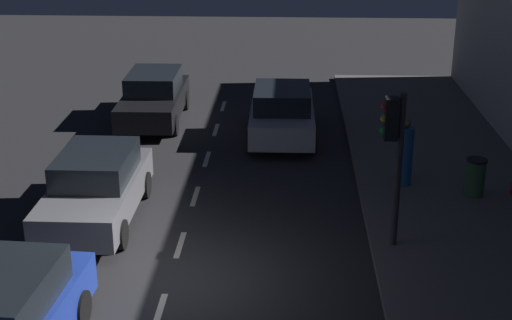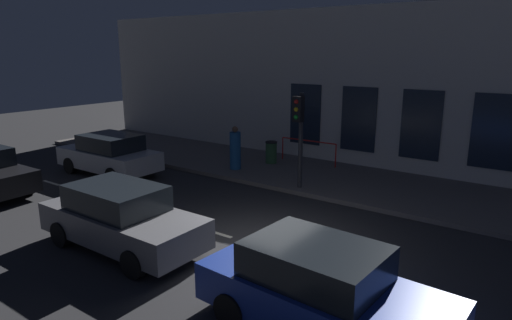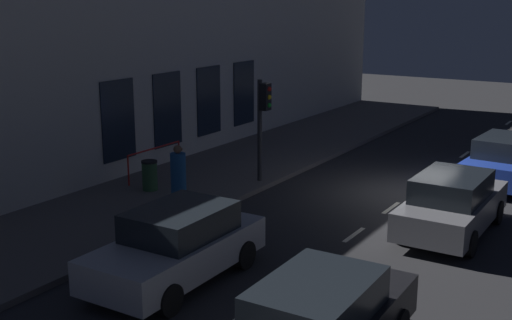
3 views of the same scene
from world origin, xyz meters
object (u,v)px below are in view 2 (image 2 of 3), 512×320
object	(u,v)px
traffic_light	(299,124)
pedestrian_0	(235,150)
parked_car_3	(121,218)
trash_bin	(271,152)
parked_car_0	(110,154)
parked_car_1	(321,290)

from	to	relation	value
traffic_light	pedestrian_0	world-z (taller)	traffic_light
traffic_light	parked_car_3	world-z (taller)	traffic_light
pedestrian_0	trash_bin	world-z (taller)	pedestrian_0
traffic_light	trash_bin	bearing A→B (deg)	48.54
parked_car_0	trash_bin	size ratio (longest dim) A/B	4.65
traffic_light	parked_car_1	xyz separation A→B (m)	(-6.55, -4.29, -1.56)
parked_car_0	pedestrian_0	xyz separation A→B (m)	(3.05, -3.85, 0.13)
parked_car_3	traffic_light	bearing A→B (deg)	169.14
pedestrian_0	parked_car_3	bearing A→B (deg)	81.36
pedestrian_0	trash_bin	bearing A→B (deg)	-136.10
parked_car_1	parked_car_0	bearing A→B (deg)	-107.15
parked_car_1	trash_bin	size ratio (longest dim) A/B	4.83
parked_car_1	trash_bin	world-z (taller)	parked_car_1
parked_car_1	trash_bin	xyz separation A→B (m)	(8.93, 6.98, -0.18)
parked_car_0	trash_bin	world-z (taller)	parked_car_0
parked_car_0	pedestrian_0	bearing A→B (deg)	-52.09
traffic_light	parked_car_0	xyz separation A→B (m)	(-2.29, 7.16, -1.56)
traffic_light	parked_car_3	distance (m)	6.67
traffic_light	parked_car_0	size ratio (longest dim) A/B	0.76
traffic_light	parked_car_1	distance (m)	7.98
traffic_light	parked_car_0	world-z (taller)	traffic_light
parked_car_0	parked_car_3	size ratio (longest dim) A/B	0.97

